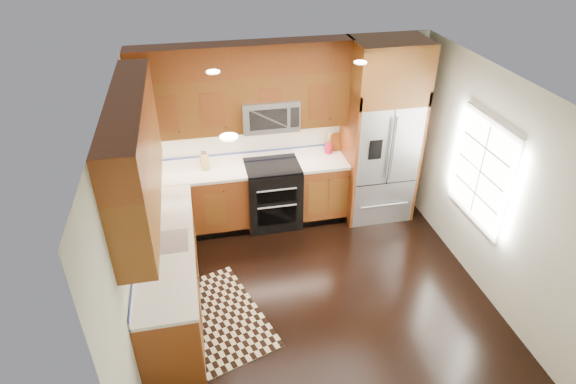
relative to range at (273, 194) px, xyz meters
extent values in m
plane|color=black|center=(0.25, -1.67, -0.47)|extent=(4.00, 4.00, 0.00)
cube|color=silver|center=(0.25, 0.33, 0.83)|extent=(4.00, 0.02, 2.60)
cube|color=silver|center=(-1.75, -1.67, 0.83)|extent=(0.02, 4.00, 2.60)
cube|color=silver|center=(2.25, -1.67, 0.83)|extent=(0.02, 4.00, 2.60)
cube|color=white|center=(2.23, -1.47, 0.93)|extent=(0.04, 1.10, 1.30)
cube|color=white|center=(2.22, -1.47, 0.93)|extent=(0.02, 0.95, 1.15)
cube|color=brown|center=(-1.06, 0.03, -0.02)|extent=(1.37, 0.60, 0.90)
cube|color=brown|center=(0.74, 0.03, -0.02)|extent=(0.72, 0.60, 0.90)
cube|color=brown|center=(-1.45, -1.47, -0.02)|extent=(0.60, 2.40, 0.90)
cube|color=silver|center=(-0.32, 0.03, 0.45)|extent=(2.85, 0.62, 0.04)
cube|color=silver|center=(-1.45, -1.47, 0.45)|extent=(0.62, 2.40, 0.04)
cube|color=brown|center=(-0.32, 0.17, 1.36)|extent=(2.85, 0.33, 0.75)
cube|color=brown|center=(-1.58, -1.47, 1.36)|extent=(0.33, 2.40, 0.75)
cube|color=brown|center=(-0.32, 0.17, 1.93)|extent=(2.85, 0.33, 0.40)
cube|color=brown|center=(-1.58, -1.47, 1.93)|extent=(0.33, 2.40, 0.40)
cube|color=black|center=(0.00, 0.00, -0.01)|extent=(0.76, 0.64, 0.92)
cube|color=black|center=(0.00, 0.00, 0.47)|extent=(0.76, 0.60, 0.02)
cube|color=black|center=(0.00, -0.31, 0.15)|extent=(0.55, 0.01, 0.18)
cube|color=black|center=(0.00, -0.31, -0.17)|extent=(0.55, 0.01, 0.28)
cylinder|color=#B2B2B7|center=(0.00, -0.34, 0.27)|extent=(0.55, 0.02, 0.02)
cylinder|color=#B2B2B7|center=(0.00, -0.34, 0.00)|extent=(0.55, 0.02, 0.02)
cube|color=#B2B2B7|center=(0.00, 0.13, 1.19)|extent=(0.76, 0.40, 0.42)
cube|color=black|center=(-0.05, -0.06, 1.19)|extent=(0.50, 0.01, 0.28)
cube|color=#B2B2B7|center=(1.55, -0.04, 0.43)|extent=(0.90, 0.74, 1.80)
cube|color=black|center=(1.55, -0.41, 0.78)|extent=(0.01, 0.01, 1.08)
cube|color=black|center=(1.33, -0.41, 0.78)|extent=(0.18, 0.01, 0.28)
cube|color=brown|center=(1.08, -0.04, 0.53)|extent=(0.04, 0.74, 2.00)
cube|color=brown|center=(2.02, -0.04, 0.53)|extent=(0.04, 0.74, 2.00)
cube|color=brown|center=(1.55, -0.04, 1.73)|extent=(0.98, 0.74, 0.80)
cube|color=#B2B2B7|center=(-1.45, -1.47, 0.48)|extent=(0.50, 0.42, 0.02)
cylinder|color=#B2B2B7|center=(-1.65, -1.25, 0.61)|extent=(0.02, 0.02, 0.28)
torus|color=#B2B2B7|center=(-1.65, -1.33, 0.75)|extent=(0.18, 0.02, 0.18)
cube|color=black|center=(-0.95, -1.76, -0.46)|extent=(1.31, 1.69, 0.01)
cube|color=tan|center=(-0.92, 0.12, 0.57)|extent=(0.12, 0.15, 0.21)
cylinder|color=#B0152F|center=(0.87, 0.21, 0.54)|extent=(0.14, 0.14, 0.15)
cylinder|color=brown|center=(1.00, 0.27, 0.48)|extent=(0.28, 0.28, 0.02)
camera|label=1|loc=(-0.99, -5.79, 3.68)|focal=30.00mm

